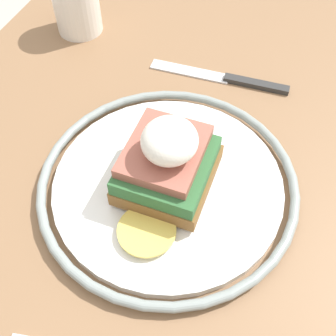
{
  "coord_description": "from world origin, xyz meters",
  "views": [
    {
      "loc": [
        -0.26,
        -0.04,
        1.12
      ],
      "look_at": [
        -0.02,
        0.05,
        0.78
      ],
      "focal_mm": 45.0,
      "sensor_mm": 36.0,
      "label": 1
    }
  ],
  "objects_px": {
    "plate": "(168,183)",
    "knife": "(228,79)",
    "cup": "(76,3)",
    "sandwich": "(167,162)"
  },
  "relations": [
    {
      "from": "knife",
      "to": "cup",
      "type": "height_order",
      "value": "cup"
    },
    {
      "from": "sandwich",
      "to": "knife",
      "type": "bearing_deg",
      "value": -4.36
    },
    {
      "from": "plate",
      "to": "knife",
      "type": "relative_size",
      "value": 1.51
    },
    {
      "from": "sandwich",
      "to": "knife",
      "type": "height_order",
      "value": "sandwich"
    },
    {
      "from": "knife",
      "to": "cup",
      "type": "bearing_deg",
      "value": 82.24
    },
    {
      "from": "knife",
      "to": "cup",
      "type": "distance_m",
      "value": 0.24
    },
    {
      "from": "plate",
      "to": "cup",
      "type": "relative_size",
      "value": 3.34
    },
    {
      "from": "knife",
      "to": "cup",
      "type": "xyz_separation_m",
      "value": [
        0.03,
        0.23,
        0.04
      ]
    },
    {
      "from": "sandwich",
      "to": "cup",
      "type": "xyz_separation_m",
      "value": [
        0.22,
        0.22,
        -0.0
      ]
    },
    {
      "from": "sandwich",
      "to": "knife",
      "type": "xyz_separation_m",
      "value": [
        0.19,
        -0.01,
        -0.04
      ]
    }
  ]
}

